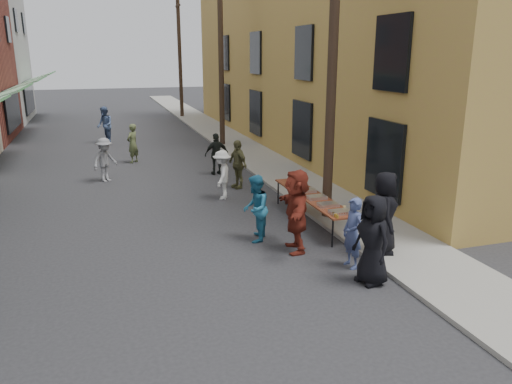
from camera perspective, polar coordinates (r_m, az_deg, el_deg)
ground at (r=10.28m, az=-6.82°, el=-10.54°), size 120.00×120.00×0.00m
sidewalk at (r=25.38m, az=-2.30°, el=5.50°), size 2.20×60.00×0.10m
building_ochre at (r=26.37m, az=11.63°, el=16.39°), size 10.00×28.00×10.00m
utility_pole_near at (r=13.47m, az=8.77°, el=15.40°), size 0.26×0.26×9.00m
utility_pole_mid at (r=24.81m, az=-4.03°, el=15.57°), size 0.26×0.26×9.00m
utility_pole_far at (r=36.57m, az=-8.72°, el=15.45°), size 0.26×0.26×9.00m
serving_table at (r=13.70m, az=6.43°, el=-0.57°), size 0.70×4.00×0.75m
catering_tray_sausage at (r=12.26m, az=9.57°, el=-2.27°), size 0.50×0.33×0.08m
catering_tray_foil_b at (r=12.82m, az=8.25°, el=-1.42°), size 0.50×0.33×0.08m
catering_tray_buns at (r=13.42m, az=6.95°, el=-0.59°), size 0.50×0.33×0.08m
catering_tray_foil_d at (r=14.03m, az=5.77°, el=0.17°), size 0.50×0.33×0.08m
catering_tray_buns_end at (r=14.66m, az=4.69°, el=0.86°), size 0.50×0.33×0.08m
condiment_jar_a at (r=11.91m, az=9.28°, el=-2.79°), size 0.07×0.07×0.08m
condiment_jar_b at (r=12.00m, az=9.07°, el=-2.65°), size 0.07×0.07×0.08m
condiment_jar_c at (r=12.08m, az=8.85°, el=-2.51°), size 0.07×0.07×0.08m
cup_stack at (r=12.14m, az=10.95°, el=-2.42°), size 0.08×0.08×0.12m
guest_front_a at (r=10.23m, az=13.20°, el=-5.34°), size 0.75×1.00×1.85m
guest_front_b at (r=10.93m, az=11.00°, el=-4.63°), size 0.43×0.61×1.56m
guest_front_c at (r=12.21m, az=-0.08°, el=-1.90°), size 0.92×1.00×1.67m
guest_front_d at (r=15.82m, az=-3.89°, el=1.97°), size 0.93×1.16×1.57m
guest_front_e at (r=17.09m, az=-2.12°, el=3.20°), size 0.68×1.06×1.67m
guest_queue_back at (r=11.60m, az=4.63°, el=-2.14°), size 0.95×1.90×1.97m
server at (r=11.58m, az=14.42°, el=-2.31°), size 0.90×1.08×1.89m
passerby_left at (r=18.77m, az=-16.88°, el=3.53°), size 1.17×1.11×1.59m
passerby_mid at (r=19.07m, az=-4.52°, el=4.35°), size 0.96×0.47×1.59m
passerby_right at (r=21.74m, az=-13.92°, el=5.41°), size 0.69×0.71×1.65m
passerby_far at (r=26.88m, az=-16.89°, el=7.34°), size 0.96×1.09×1.88m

